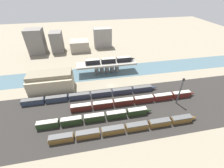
# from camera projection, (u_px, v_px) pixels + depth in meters

# --- Properties ---
(ground_plane) EXTENTS (400.00, 400.00, 0.00)m
(ground_plane) POSITION_uv_depth(u_px,v_px,m) (111.00, 86.00, 102.22)
(ground_plane) COLOR gray
(railbed_yard) EXTENTS (280.00, 42.00, 0.01)m
(railbed_yard) POSITION_uv_depth(u_px,v_px,m) (119.00, 110.00, 82.92)
(railbed_yard) COLOR #282623
(railbed_yard) RESTS_ON ground
(river_water) EXTENTS (320.00, 19.81, 0.01)m
(river_water) POSITION_uv_depth(u_px,v_px,m) (107.00, 72.00, 117.12)
(river_water) COLOR #47606B
(river_water) RESTS_ON ground
(bridge) EXTENTS (44.86, 9.74, 8.03)m
(bridge) POSITION_uv_depth(u_px,v_px,m) (107.00, 65.00, 113.71)
(bridge) COLOR gray
(bridge) RESTS_ON ground
(train_on_bridge) EXTENTS (37.92, 3.13, 3.66)m
(train_on_bridge) POSITION_uv_depth(u_px,v_px,m) (110.00, 60.00, 111.92)
(train_on_bridge) COLOR black
(train_on_bridge) RESTS_ON bridge
(train_yard_near) EXTENTS (72.98, 3.05, 3.48)m
(train_yard_near) POSITION_uv_depth(u_px,v_px,m) (128.00, 128.00, 71.09)
(train_yard_near) COLOR brown
(train_yard_near) RESTS_ON ground
(train_yard_mid) EXTENTS (59.29, 2.69, 3.93)m
(train_yard_mid) POSITION_uv_depth(u_px,v_px,m) (97.00, 117.00, 76.10)
(train_yard_mid) COLOR #23381E
(train_yard_mid) RESTS_ON ground
(train_yard_far) EXTENTS (75.52, 2.74, 3.84)m
(train_yard_far) POSITION_uv_depth(u_px,v_px,m) (136.00, 100.00, 86.93)
(train_yard_far) COLOR #5B1E19
(train_yard_far) RESTS_ON ground
(train_yard_outer) EXTENTS (83.08, 2.97, 3.58)m
(train_yard_outer) POSITION_uv_depth(u_px,v_px,m) (93.00, 95.00, 91.51)
(train_yard_outer) COLOR #2D384C
(train_yard_outer) RESTS_ON ground
(warehouse_building) EXTENTS (26.72, 14.40, 13.17)m
(warehouse_building) POSITION_uv_depth(u_px,v_px,m) (51.00, 82.00, 94.50)
(warehouse_building) COLOR tan
(warehouse_building) RESTS_ON ground
(signal_tower) EXTENTS (1.00, 0.77, 17.06)m
(signal_tower) POSITION_uv_depth(u_px,v_px,m) (180.00, 91.00, 82.96)
(signal_tower) COLOR #4C4C51
(signal_tower) RESTS_ON ground
(city_block_far_left) EXTENTS (15.08, 13.01, 23.03)m
(city_block_far_left) POSITION_uv_depth(u_px,v_px,m) (36.00, 42.00, 140.95)
(city_block_far_left) COLOR slate
(city_block_far_left) RESTS_ON ground
(city_block_left) EXTENTS (10.69, 13.77, 19.33)m
(city_block_left) POSITION_uv_depth(u_px,v_px,m) (57.00, 42.00, 145.57)
(city_block_left) COLOR slate
(city_block_left) RESTS_ON ground
(city_block_center) EXTENTS (17.87, 15.32, 10.26)m
(city_block_center) POSITION_uv_depth(u_px,v_px,m) (80.00, 46.00, 149.99)
(city_block_center) COLOR gray
(city_block_center) RESTS_ON ground
(city_block_right) EXTENTS (17.90, 9.26, 19.54)m
(city_block_right) POSITION_uv_depth(u_px,v_px,m) (103.00, 38.00, 155.24)
(city_block_right) COLOR gray
(city_block_right) RESTS_ON ground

